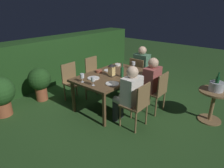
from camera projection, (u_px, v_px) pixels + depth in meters
ground_plane at (112, 105)px, 4.44m from camera, size 16.00×16.00×0.00m
dining_table at (112, 77)px, 4.19m from camera, size 1.62×1.00×0.73m
chair_head_far at (138, 73)px, 5.01m from camera, size 0.40×0.42×0.87m
person_in_green at (143, 65)px, 5.09m from camera, size 0.48×0.38×1.15m
chair_side_left_a at (137, 103)px, 3.47m from camera, size 0.42×0.40×0.87m
person_in_cream at (129, 93)px, 3.53m from camera, size 0.38×0.47×1.15m
chair_side_left_b at (157, 90)px, 3.99m from camera, size 0.42×0.40×0.87m
person_in_rust at (149, 81)px, 4.05m from camera, size 0.38×0.47×1.15m
chair_side_right_a at (73, 80)px, 4.53m from camera, size 0.42×0.40×0.87m
chair_side_right_b at (95, 72)px, 5.05m from camera, size 0.42×0.40×0.87m
lantern_centerpiece at (112, 69)px, 4.03m from camera, size 0.15×0.15×0.27m
green_bottle_on_table at (122, 72)px, 4.00m from camera, size 0.07×0.07×0.29m
wine_glass_a at (93, 79)px, 3.57m from camera, size 0.08×0.08×0.17m
wine_glass_b at (133, 64)px, 4.50m from camera, size 0.08×0.08×0.17m
wine_glass_c at (82, 76)px, 3.72m from camera, size 0.08×0.08×0.17m
plate_a at (93, 78)px, 3.95m from camera, size 0.24×0.24×0.01m
plate_b at (112, 84)px, 3.67m from camera, size 0.25×0.25×0.01m
plate_c at (109, 70)px, 4.41m from camera, size 0.21×0.21×0.01m
bowl_olives at (99, 71)px, 4.30m from camera, size 0.15×0.15×0.05m
bowl_bread at (118, 65)px, 4.77m from camera, size 0.14×0.14×0.04m
side_table at (213, 101)px, 3.69m from camera, size 0.58×0.58×0.64m
ice_bucket at (217, 86)px, 3.57m from camera, size 0.26×0.26×0.34m
hedge_backdrop at (50, 60)px, 5.58m from camera, size 6.26×0.69×1.26m
potted_plant_by_hedge at (0, 94)px, 3.86m from camera, size 0.59×0.59×0.83m
potted_plant_corner at (40, 81)px, 4.50m from camera, size 0.51×0.51×0.79m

